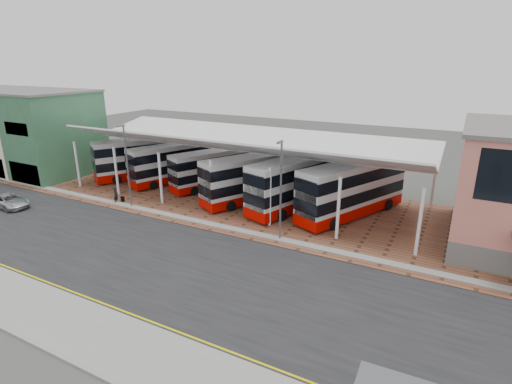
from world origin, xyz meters
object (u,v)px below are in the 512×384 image
Objects in this scene: bus_1 at (174,163)px; bus_4 at (298,183)px; pedestrian at (116,195)px; bus_5 at (352,189)px; silver_car at (9,201)px; bus_2 at (214,169)px; bus_0 at (144,158)px; bus_3 at (254,178)px.

bus_4 is (16.10, -1.25, 0.25)m from bus_1.
bus_1 is 8.87m from pedestrian.
bus_5 reaches higher than silver_car.
silver_car is at bearing -100.10° from bus_1.
bus_4 is (10.73, -1.53, 0.37)m from bus_2.
silver_car is at bearing -75.00° from bus_0.
bus_4 is at bearing -57.73° from silver_car.
bus_2 is 10.85m from bus_4.
bus_4 is at bearing 30.53° from bus_3.
bus_0 is 1.10× the size of bus_2.
bus_4 is 2.63× the size of silver_car.
bus_4 is at bearing -153.24° from bus_5.
bus_4 is 28.27m from silver_car.
bus_2 is at bearing -160.55° from bus_5.
silver_car is (-24.94, -13.19, -1.84)m from bus_4.
bus_5 is at bearing 18.68° from bus_1.
bus_3 is 0.93× the size of bus_5.
bus_0 is 6.78× the size of pedestrian.
bus_5 is (9.84, 0.55, 0.15)m from bus_3.
bus_0 reaches higher than bus_3.
pedestrian is at bearing -98.19° from bus_2.
bus_1 is 1.07× the size of bus_2.
bus_0 reaches higher than bus_1.
bus_4 reaches higher than bus_1.
bus_2 is 6.33m from bus_3.
bus_2 is 0.84× the size of bus_5.
bus_2 is 20.51m from silver_car.
bus_3 is 0.92× the size of bus_4.
bus_2 is (5.37, 0.29, -0.12)m from bus_1.
bus_1 is 2.35× the size of silver_car.
bus_5 is 23.11m from pedestrian.
pedestrian reaches higher than silver_car.
bus_3 reaches higher than bus_2.
silver_car is 2.82× the size of pedestrian.
bus_1 is 6.62× the size of pedestrian.
bus_0 is 2.41× the size of silver_car.
bus_0 is at bearing -157.61° from bus_5.
silver_car is (-4.43, -14.19, -1.76)m from bus_0.
silver_car is at bearing -134.06° from bus_4.
bus_1 is at bearing -152.39° from bus_2.
pedestrian is (-16.54, -7.50, -1.63)m from bus_4.
bus_3 is 4.69m from bus_4.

